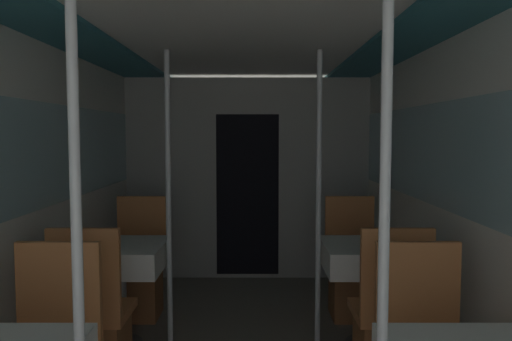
% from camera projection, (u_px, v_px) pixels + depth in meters
% --- Properties ---
extents(wall_left, '(0.05, 6.55, 2.06)m').
position_uv_depth(wall_left, '(11.00, 209.00, 2.74)').
color(wall_left, silver).
rests_on(wall_left, ground_plane).
extents(wall_right, '(0.05, 6.55, 2.06)m').
position_uv_depth(wall_right, '(473.00, 209.00, 2.73)').
color(wall_right, silver).
rests_on(wall_right, ground_plane).
extents(ceiling_panel, '(2.54, 6.55, 0.07)m').
position_uv_depth(ceiling_panel, '(241.00, 19.00, 2.66)').
color(ceiling_panel, white).
rests_on(ceiling_panel, wall_left).
extents(bulkhead_far, '(2.49, 0.09, 2.06)m').
position_uv_depth(bulkhead_far, '(249.00, 179.00, 5.15)').
color(bulkhead_far, '#A8A8A3').
rests_on(bulkhead_far, ground_plane).
extents(support_pole_left_0, '(0.04, 0.04, 2.06)m').
position_uv_depth(support_pole_left_0, '(79.00, 268.00, 1.71)').
color(support_pole_left_0, silver).
rests_on(support_pole_left_0, ground_plane).
extents(dining_table_left_1, '(0.63, 0.63, 0.72)m').
position_uv_depth(dining_table_left_1, '(121.00, 260.00, 3.51)').
color(dining_table_left_1, '#4C4C51').
rests_on(dining_table_left_1, ground_plane).
extents(chair_left_near_1, '(0.41, 0.41, 0.97)m').
position_uv_depth(chair_left_near_1, '(96.00, 335.00, 2.98)').
color(chair_left_near_1, '#9C5B31').
rests_on(chair_left_near_1, ground_plane).
extents(chair_left_far_1, '(0.41, 0.41, 0.97)m').
position_uv_depth(chair_left_far_1, '(140.00, 280.00, 4.08)').
color(chair_left_far_1, '#9C5B31').
rests_on(chair_left_far_1, ground_plane).
extents(support_pole_left_1, '(0.04, 0.04, 2.06)m').
position_uv_depth(support_pole_left_1, '(170.00, 200.00, 3.48)').
color(support_pole_left_1, silver).
rests_on(support_pole_left_1, ground_plane).
extents(support_pole_right_0, '(0.04, 0.04, 2.06)m').
position_uv_depth(support_pole_right_0, '(385.00, 269.00, 1.70)').
color(support_pole_right_0, silver).
rests_on(support_pole_right_0, ground_plane).
extents(dining_table_right_1, '(0.63, 0.63, 0.72)m').
position_uv_depth(dining_table_right_1, '(370.00, 260.00, 3.50)').
color(dining_table_right_1, '#4C4C51').
rests_on(dining_table_right_1, ground_plane).
extents(chair_right_near_1, '(0.41, 0.41, 0.97)m').
position_uv_depth(chair_right_near_1, '(390.00, 335.00, 2.97)').
color(chair_right_near_1, '#9C5B31').
rests_on(chair_right_near_1, ground_plane).
extents(chair_right_far_1, '(0.41, 0.41, 0.97)m').
position_uv_depth(chair_right_far_1, '(354.00, 281.00, 4.08)').
color(chair_right_far_1, '#9C5B31').
rests_on(chair_right_far_1, ground_plane).
extents(support_pole_right_1, '(0.04, 0.04, 2.06)m').
position_uv_depth(support_pole_right_1, '(320.00, 200.00, 3.47)').
color(support_pole_right_1, silver).
rests_on(support_pole_right_1, ground_plane).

